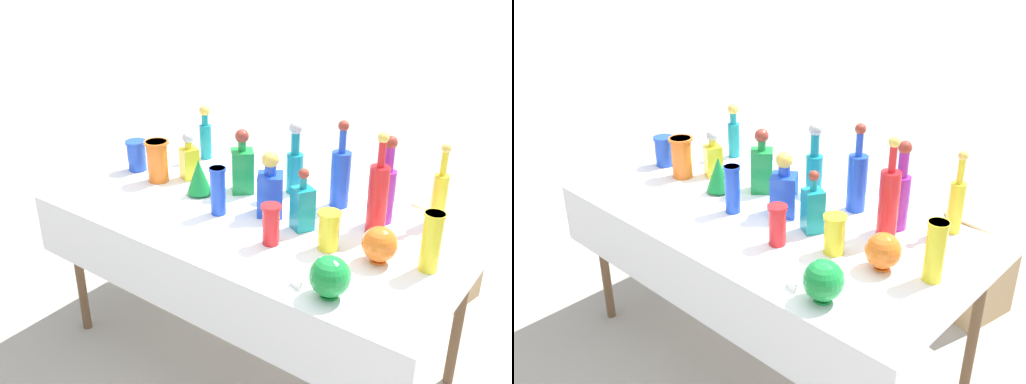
# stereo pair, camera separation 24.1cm
# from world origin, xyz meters

# --- Properties ---
(ground_plane) EXTENTS (40.00, 40.00, 0.00)m
(ground_plane) POSITION_xyz_m (0.00, 0.00, 0.00)
(ground_plane) COLOR #A0998C
(display_table) EXTENTS (1.84, 0.93, 0.76)m
(display_table) POSITION_xyz_m (0.00, -0.03, 0.70)
(display_table) COLOR white
(display_table) RESTS_ON ground
(tall_bottle_0) EXTENTS (0.08, 0.08, 0.34)m
(tall_bottle_0) POSITION_xyz_m (0.01, 0.28, 0.90)
(tall_bottle_0) COLOR teal
(tall_bottle_0) RESTS_ON display_table
(tall_bottle_1) EXTENTS (0.08, 0.08, 0.39)m
(tall_bottle_1) POSITION_xyz_m (0.25, 0.28, 0.91)
(tall_bottle_1) COLOR blue
(tall_bottle_1) RESTS_ON display_table
(tall_bottle_2) EXTENTS (0.07, 0.07, 0.38)m
(tall_bottle_2) POSITION_xyz_m (0.47, 0.26, 0.91)
(tall_bottle_2) COLOR purple
(tall_bottle_2) RESTS_ON display_table
(tall_bottle_3) EXTENTS (0.06, 0.06, 0.29)m
(tall_bottle_3) POSITION_xyz_m (-0.60, 0.37, 0.89)
(tall_bottle_3) COLOR teal
(tall_bottle_3) RESTS_ON display_table
(tall_bottle_4) EXTENTS (0.06, 0.06, 0.35)m
(tall_bottle_4) POSITION_xyz_m (0.65, 0.38, 0.89)
(tall_bottle_4) COLOR yellow
(tall_bottle_4) RESTS_ON display_table
(tall_bottle_5) EXTENTS (0.08, 0.08, 0.43)m
(tall_bottle_5) POSITION_xyz_m (0.49, 0.15, 0.92)
(tall_bottle_5) COLOR red
(tall_bottle_5) RESTS_ON display_table
(square_decanter_0) EXTENTS (0.11, 0.11, 0.26)m
(square_decanter_0) POSITION_xyz_m (0.23, 0.00, 0.86)
(square_decanter_0) COLOR teal
(square_decanter_0) RESTS_ON display_table
(square_decanter_1) EXTENTS (0.14, 0.14, 0.30)m
(square_decanter_1) POSITION_xyz_m (-0.19, 0.15, 0.88)
(square_decanter_1) COLOR #198C38
(square_decanter_1) RESTS_ON display_table
(square_decanter_2) EXTENTS (0.10, 0.10, 0.23)m
(square_decanter_2) POSITION_xyz_m (-0.49, 0.12, 0.86)
(square_decanter_2) COLOR yellow
(square_decanter_2) RESTS_ON display_table
(square_decanter_3) EXTENTS (0.15, 0.15, 0.28)m
(square_decanter_3) POSITION_xyz_m (0.05, 0.03, 0.88)
(square_decanter_3) COLOR blue
(square_decanter_3) RESTS_ON display_table
(slender_vase_0) EXTENTS (0.08, 0.08, 0.23)m
(slender_vase_0) POSITION_xyz_m (0.76, 0.01, 0.88)
(slender_vase_0) COLOR yellow
(slender_vase_0) RESTS_ON display_table
(slender_vase_1) EXTENTS (0.07, 0.07, 0.21)m
(slender_vase_1) POSITION_xyz_m (-0.13, -0.10, 0.87)
(slender_vase_1) COLOR blue
(slender_vase_1) RESTS_ON display_table
(slender_vase_2) EXTENTS (0.12, 0.12, 0.20)m
(slender_vase_2) POSITION_xyz_m (-0.59, 0.00, 0.87)
(slender_vase_2) COLOR orange
(slender_vase_2) RESTS_ON display_table
(slender_vase_3) EXTENTS (0.10, 0.10, 0.15)m
(slender_vase_3) POSITION_xyz_m (-0.78, 0.03, 0.84)
(slender_vase_3) COLOR blue
(slender_vase_3) RESTS_ON display_table
(slender_vase_4) EXTENTS (0.08, 0.08, 0.16)m
(slender_vase_4) POSITION_xyz_m (0.20, -0.18, 0.85)
(slender_vase_4) COLOR red
(slender_vase_4) RESTS_ON display_table
(slender_vase_5) EXTENTS (0.09, 0.09, 0.16)m
(slender_vase_5) POSITION_xyz_m (0.40, -0.08, 0.84)
(slender_vase_5) COLOR yellow
(slender_vase_5) RESTS_ON display_table
(fluted_vase_0) EXTENTS (0.12, 0.12, 0.17)m
(fluted_vase_0) POSITION_xyz_m (-0.32, 0.00, 0.85)
(fluted_vase_0) COLOR #198C38
(fluted_vase_0) RESTS_ON display_table
(round_bowl_0) EXTENTS (0.13, 0.13, 0.14)m
(round_bowl_0) POSITION_xyz_m (0.60, -0.05, 0.83)
(round_bowl_0) COLOR orange
(round_bowl_0) RESTS_ON display_table
(round_bowl_1) EXTENTS (0.14, 0.14, 0.15)m
(round_bowl_1) POSITION_xyz_m (0.56, -0.35, 0.84)
(round_bowl_1) COLOR #198C38
(round_bowl_1) RESTS_ON display_table
(price_tag_left) EXTENTS (0.06, 0.03, 0.03)m
(price_tag_left) POSITION_xyz_m (0.45, -0.37, 0.78)
(price_tag_left) COLOR white
(price_tag_left) RESTS_ON display_table
(cardboard_box_behind_left) EXTENTS (0.50, 0.43, 0.44)m
(cardboard_box_behind_left) POSITION_xyz_m (0.47, 1.01, 0.18)
(cardboard_box_behind_left) COLOR tan
(cardboard_box_behind_left) RESTS_ON ground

